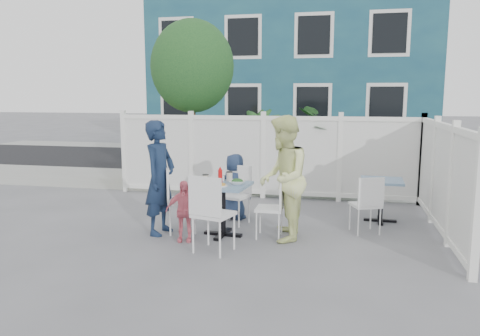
% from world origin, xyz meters
% --- Properties ---
extents(ground, '(80.00, 80.00, 0.00)m').
position_xyz_m(ground, '(0.00, 0.00, 0.00)').
color(ground, slate).
extents(near_sidewalk, '(24.00, 2.60, 0.01)m').
position_xyz_m(near_sidewalk, '(0.00, 3.80, 0.01)').
color(near_sidewalk, gray).
rests_on(near_sidewalk, ground).
extents(street, '(24.00, 5.00, 0.01)m').
position_xyz_m(street, '(0.00, 7.50, 0.00)').
color(street, black).
rests_on(street, ground).
extents(far_sidewalk, '(24.00, 1.60, 0.01)m').
position_xyz_m(far_sidewalk, '(0.00, 10.60, 0.01)').
color(far_sidewalk, gray).
rests_on(far_sidewalk, ground).
extents(building, '(11.00, 6.00, 6.00)m').
position_xyz_m(building, '(-0.50, 14.00, 3.00)').
color(building, navy).
rests_on(building, ground).
extents(fence_back, '(5.86, 0.08, 1.60)m').
position_xyz_m(fence_back, '(0.10, 2.40, 0.78)').
color(fence_back, white).
rests_on(fence_back, ground).
extents(fence_right, '(0.08, 3.66, 1.60)m').
position_xyz_m(fence_right, '(3.00, 0.60, 0.78)').
color(fence_right, white).
rests_on(fence_right, ground).
extents(tree, '(1.80, 1.62, 3.59)m').
position_xyz_m(tree, '(-1.60, 3.30, 2.59)').
color(tree, '#382316').
rests_on(tree, ground).
extents(utility_cabinet, '(0.82, 0.64, 1.39)m').
position_xyz_m(utility_cabinet, '(-2.58, 4.00, 0.69)').
color(utility_cabinet, yellow).
rests_on(utility_cabinet, ground).
extents(potted_shrub_a, '(1.11, 1.11, 1.70)m').
position_xyz_m(potted_shrub_a, '(-0.16, 3.10, 0.85)').
color(potted_shrub_a, '#12381A').
rests_on(potted_shrub_a, ground).
extents(potted_shrub_b, '(1.68, 1.84, 1.77)m').
position_xyz_m(potted_shrub_b, '(1.49, 3.00, 0.88)').
color(potted_shrub_b, '#12381A').
rests_on(potted_shrub_b, ground).
extents(main_table, '(0.78, 0.78, 0.75)m').
position_xyz_m(main_table, '(-0.06, -0.16, 0.58)').
color(main_table, '#446D8D').
rests_on(main_table, ground).
extents(spare_table, '(0.67, 0.67, 0.68)m').
position_xyz_m(spare_table, '(2.21, 1.09, 0.53)').
color(spare_table, '#446D8D').
rests_on(spare_table, ground).
extents(chair_left, '(0.57, 0.57, 0.97)m').
position_xyz_m(chair_left, '(-0.78, -0.13, 0.56)').
color(chair_left, white).
rests_on(chair_left, ground).
extents(chair_right, '(0.38, 0.39, 0.85)m').
position_xyz_m(chair_right, '(0.68, -0.10, 0.50)').
color(chair_right, white).
rests_on(chair_right, ground).
extents(chair_back, '(0.50, 0.49, 0.90)m').
position_xyz_m(chair_back, '(-0.02, 0.56, 0.52)').
color(chair_back, white).
rests_on(chair_back, ground).
extents(chair_near, '(0.56, 0.55, 1.01)m').
position_xyz_m(chair_near, '(-0.03, -0.94, 0.59)').
color(chair_near, white).
rests_on(chair_near, ground).
extents(chair_spare, '(0.49, 0.49, 0.85)m').
position_xyz_m(chair_spare, '(1.96, 0.35, 0.49)').
color(chair_spare, white).
rests_on(chair_spare, ground).
extents(man, '(0.47, 0.65, 1.65)m').
position_xyz_m(man, '(-0.97, -0.24, 0.82)').
color(man, '#14233D').
rests_on(man, ground).
extents(woman, '(0.72, 0.89, 1.73)m').
position_xyz_m(woman, '(0.80, -0.16, 0.87)').
color(woman, '#E1F355').
rests_on(woman, ground).
extents(boy, '(0.61, 0.52, 1.07)m').
position_xyz_m(boy, '(-0.09, 0.77, 0.53)').
color(boy, '#1F2E4D').
rests_on(boy, ground).
extents(toddler, '(0.53, 0.30, 0.85)m').
position_xyz_m(toddler, '(-0.52, -0.53, 0.43)').
color(toddler, '#ED6F82').
rests_on(toddler, ground).
extents(plate_main, '(0.22, 0.22, 0.01)m').
position_xyz_m(plate_main, '(-0.06, -0.32, 0.76)').
color(plate_main, white).
rests_on(plate_main, main_table).
extents(plate_side, '(0.20, 0.20, 0.01)m').
position_xyz_m(plate_side, '(-0.26, -0.08, 0.76)').
color(plate_side, white).
rests_on(plate_side, main_table).
extents(salad_bowl, '(0.23, 0.23, 0.06)m').
position_xyz_m(salad_bowl, '(0.15, -0.14, 0.78)').
color(salad_bowl, white).
rests_on(salad_bowl, main_table).
extents(coffee_cup_a, '(0.08, 0.08, 0.13)m').
position_xyz_m(coffee_cup_a, '(-0.29, -0.21, 0.82)').
color(coffee_cup_a, beige).
rests_on(coffee_cup_a, main_table).
extents(coffee_cup_b, '(0.09, 0.09, 0.13)m').
position_xyz_m(coffee_cup_b, '(-0.02, 0.08, 0.82)').
color(coffee_cup_b, beige).
rests_on(coffee_cup_b, main_table).
extents(ketchup_bottle, '(0.06, 0.06, 0.20)m').
position_xyz_m(ketchup_bottle, '(-0.10, -0.13, 0.85)').
color(ketchup_bottle, red).
rests_on(ketchup_bottle, main_table).
extents(salt_shaker, '(0.03, 0.03, 0.07)m').
position_xyz_m(salt_shaker, '(-0.11, 0.07, 0.79)').
color(salt_shaker, white).
rests_on(salt_shaker, main_table).
extents(pepper_shaker, '(0.03, 0.03, 0.08)m').
position_xyz_m(pepper_shaker, '(-0.10, 0.10, 0.79)').
color(pepper_shaker, black).
rests_on(pepper_shaker, main_table).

